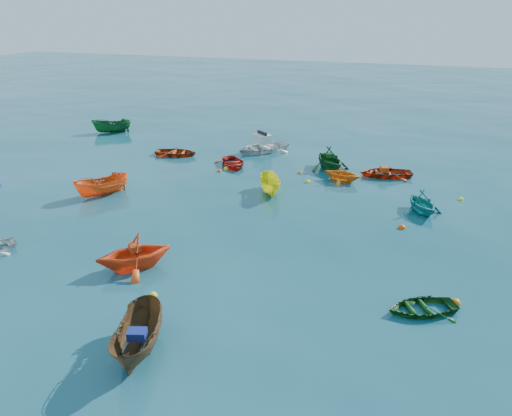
% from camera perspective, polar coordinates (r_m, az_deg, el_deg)
% --- Properties ---
extents(ground, '(160.00, 160.00, 0.00)m').
position_cam_1_polar(ground, '(22.03, -4.22, -5.65)').
color(ground, '#0A4249').
rests_on(ground, ground).
extents(sampan_brown_mid, '(2.27, 3.71, 1.35)m').
position_cam_1_polar(sampan_brown_mid, '(16.98, -13.04, -15.77)').
color(sampan_brown_mid, '#52371D').
rests_on(sampan_brown_mid, ground).
extents(dinghy_orange_w, '(4.11, 4.10, 1.64)m').
position_cam_1_polar(dinghy_orange_w, '(21.75, -13.59, -6.67)').
color(dinghy_orange_w, '#F84A17').
rests_on(dinghy_orange_w, ground).
extents(sampan_yellow_mid, '(2.24, 3.18, 1.15)m').
position_cam_1_polar(sampan_yellow_mid, '(29.32, 1.67, 1.72)').
color(sampan_yellow_mid, yellow).
rests_on(sampan_yellow_mid, ground).
extents(dinghy_green_e, '(3.14, 2.85, 0.53)m').
position_cam_1_polar(dinghy_green_e, '(19.37, 18.32, -11.13)').
color(dinghy_green_e, '#0F4414').
rests_on(dinghy_green_e, ground).
extents(dinghy_cyan_se, '(3.14, 3.26, 1.32)m').
position_cam_1_polar(dinghy_cyan_se, '(28.01, 18.31, -0.47)').
color(dinghy_cyan_se, '#158683').
rests_on(dinghy_cyan_se, ground).
extents(dinghy_red_nw, '(3.34, 2.60, 0.63)m').
position_cam_1_polar(dinghy_red_nw, '(37.23, -9.11, 5.97)').
color(dinghy_red_nw, '#9C300D').
rests_on(dinghy_red_nw, ground).
extents(sampan_orange_n, '(2.82, 3.38, 1.26)m').
position_cam_1_polar(sampan_orange_n, '(30.33, -17.05, 1.43)').
color(sampan_orange_n, '#F45B16').
rests_on(sampan_orange_n, ground).
extents(dinghy_green_n, '(3.99, 4.07, 1.62)m').
position_cam_1_polar(dinghy_green_n, '(33.96, 8.33, 4.41)').
color(dinghy_green_n, '#114A1F').
rests_on(dinghy_green_n, ground).
extents(dinghy_red_ne, '(3.84, 3.20, 0.69)m').
position_cam_1_polar(dinghy_red_ne, '(33.25, 14.54, 3.53)').
color(dinghy_red_ne, '#AE2C0E').
rests_on(dinghy_red_ne, ground).
extents(dinghy_red_far, '(3.51, 3.70, 0.62)m').
position_cam_1_polar(dinghy_red_far, '(34.32, -2.67, 4.82)').
color(dinghy_red_far, '#A1140D').
rests_on(dinghy_red_far, ground).
extents(dinghy_orange_far, '(2.74, 2.49, 1.25)m').
position_cam_1_polar(dinghy_orange_far, '(31.72, 9.76, 3.03)').
color(dinghy_orange_far, orange).
rests_on(dinghy_orange_far, ground).
extents(sampan_green_far, '(3.44, 2.64, 1.26)m').
position_cam_1_polar(sampan_green_far, '(45.22, -16.10, 8.28)').
color(sampan_green_far, '#124E22').
rests_on(sampan_green_far, ground).
extents(motorboat_white, '(4.83, 5.00, 1.44)m').
position_cam_1_polar(motorboat_white, '(37.78, 0.70, 6.49)').
color(motorboat_white, silver).
rests_on(motorboat_white, ground).
extents(tarp_blue_a, '(0.67, 0.58, 0.28)m').
position_cam_1_polar(tarp_blue_a, '(16.38, -13.42, -13.85)').
color(tarp_blue_a, navy).
rests_on(tarp_blue_a, sampan_brown_mid).
extents(tarp_orange_a, '(0.71, 0.71, 0.28)m').
position_cam_1_polar(tarp_orange_a, '(21.32, -13.69, -4.38)').
color(tarp_orange_a, '#B43612').
rests_on(tarp_orange_a, dinghy_orange_w).
extents(tarp_green_b, '(0.71, 0.69, 0.28)m').
position_cam_1_polar(tarp_green_b, '(33.77, 8.34, 6.00)').
color(tarp_green_b, '#114716').
rests_on(tarp_green_b, dinghy_green_n).
extents(tarp_orange_b, '(0.64, 0.74, 0.31)m').
position_cam_1_polar(tarp_orange_b, '(33.08, 14.45, 4.35)').
color(tarp_orange_b, '#B14412').
rests_on(tarp_orange_b, dinghy_red_ne).
extents(buoy_ye_a, '(0.33, 0.33, 0.33)m').
position_cam_1_polar(buoy_ye_a, '(19.68, -11.68, -9.80)').
color(buoy_ye_a, yellow).
rests_on(buoy_ye_a, ground).
extents(buoy_or_b, '(0.39, 0.39, 0.39)m').
position_cam_1_polar(buoy_or_b, '(20.26, 21.82, -10.09)').
color(buoy_or_b, '#CF6A0B').
rests_on(buoy_or_b, ground).
extents(buoy_or_c, '(0.33, 0.33, 0.33)m').
position_cam_1_polar(buoy_or_c, '(33.24, -4.21, 4.20)').
color(buoy_or_c, '#FD540D').
rests_on(buoy_or_c, ground).
extents(buoy_ye_c, '(0.34, 0.34, 0.34)m').
position_cam_1_polar(buoy_ye_c, '(31.24, 5.94, 2.93)').
color(buoy_ye_c, yellow).
rests_on(buoy_ye_c, ground).
extents(buoy_or_d, '(0.38, 0.38, 0.38)m').
position_cam_1_polar(buoy_or_d, '(25.77, 16.31, -2.22)').
color(buoy_or_d, '#CE450B').
rests_on(buoy_or_d, ground).
extents(buoy_ye_d, '(0.38, 0.38, 0.38)m').
position_cam_1_polar(buoy_ye_d, '(33.69, -3.41, 4.47)').
color(buoy_ye_d, yellow).
rests_on(buoy_ye_d, ground).
extents(buoy_or_e, '(0.29, 0.29, 0.29)m').
position_cam_1_polar(buoy_or_e, '(32.96, 5.03, 4.01)').
color(buoy_or_e, orange).
rests_on(buoy_or_e, ground).
extents(buoy_ye_e, '(0.30, 0.30, 0.30)m').
position_cam_1_polar(buoy_ye_e, '(30.59, 22.35, 0.88)').
color(buoy_ye_e, yellow).
rests_on(buoy_ye_e, ground).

